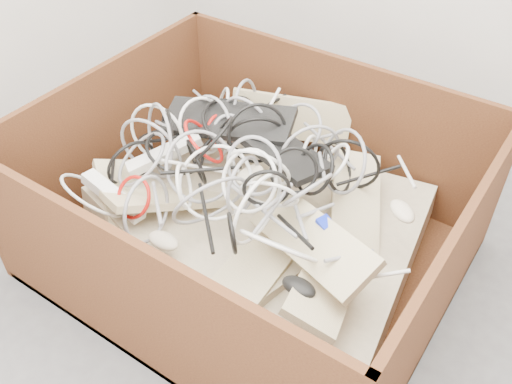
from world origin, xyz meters
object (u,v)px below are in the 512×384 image
Objects in this scene: power_strip_left at (164,154)px; power_strip_right at (113,196)px; cardboard_box at (248,228)px; vga_plug at (325,223)px.

power_strip_left is 1.05× the size of power_strip_right.
vga_plug is at bearing -6.10° from cardboard_box.
power_strip_left is at bearing 87.21° from power_strip_right.
power_strip_left is 0.62m from vga_plug.
vga_plug is (0.31, -0.03, 0.22)m from cardboard_box.
cardboard_box reaches higher than vga_plug.
cardboard_box is 0.48m from power_strip_right.
cardboard_box is at bearing -162.60° from vga_plug.
power_strip_left reaches higher than vga_plug.
power_strip_left is 0.23m from power_strip_right.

